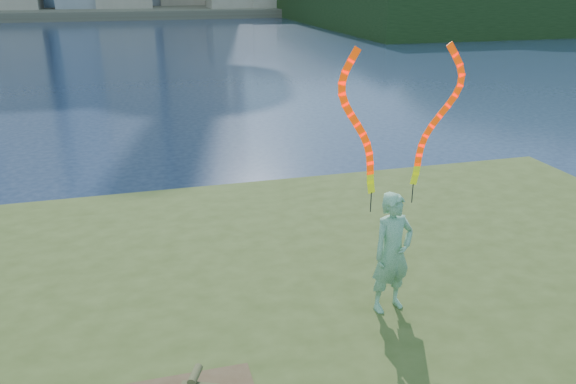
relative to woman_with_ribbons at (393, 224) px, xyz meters
name	(u,v)px	position (x,y,z in m)	size (l,w,h in m)	color
ground	(264,334)	(-1.75, 0.92, -2.19)	(320.00, 320.00, 0.00)	#18243C
far_shore	(137,9)	(-1.75, 95.92, -1.59)	(320.00, 40.00, 1.20)	#494435
woman_with_ribbons	(393,224)	(0.00, 0.00, 0.00)	(2.10, 0.67, 4.22)	#186932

